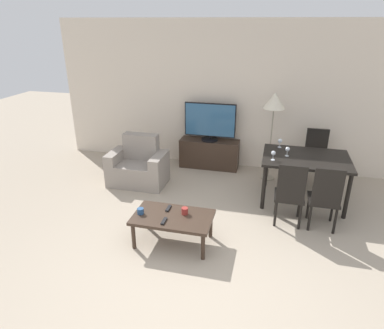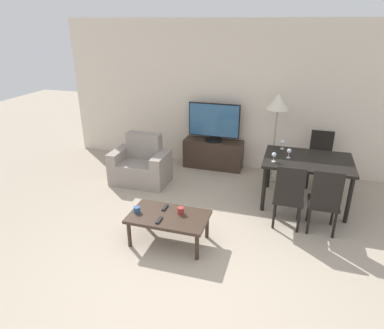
{
  "view_description": "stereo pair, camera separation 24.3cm",
  "coord_description": "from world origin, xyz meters",
  "views": [
    {
      "loc": [
        0.77,
        -2.91,
        2.66
      ],
      "look_at": [
        -0.38,
        1.69,
        0.65
      ],
      "focal_mm": 32.0,
      "sensor_mm": 36.0,
      "label": 1
    },
    {
      "loc": [
        1.0,
        -2.85,
        2.66
      ],
      "look_at": [
        -0.38,
        1.69,
        0.65
      ],
      "focal_mm": 32.0,
      "sensor_mm": 36.0,
      "label": 2
    }
  ],
  "objects": [
    {
      "name": "dining_chair_near_right",
      "position": [
        1.51,
        1.4,
        0.51
      ],
      "size": [
        0.4,
        0.4,
        0.94
      ],
      "color": "black",
      "rests_on": "ground_plane"
    },
    {
      "name": "armchair",
      "position": [
        -1.46,
        2.16,
        0.3
      ],
      "size": [
        0.97,
        0.62,
        0.84
      ],
      "color": "gray",
      "rests_on": "ground_plane"
    },
    {
      "name": "wine_glass_right",
      "position": [
        1.0,
        2.15,
        0.84
      ],
      "size": [
        0.07,
        0.07,
        0.15
      ],
      "color": "silver",
      "rests_on": "dining_table"
    },
    {
      "name": "dining_chair_far",
      "position": [
        1.51,
        2.97,
        0.51
      ],
      "size": [
        0.4,
        0.4,
        0.94
      ],
      "color": "black",
      "rests_on": "ground_plane"
    },
    {
      "name": "remote_secondary",
      "position": [
        -0.42,
        0.46,
        0.4
      ],
      "size": [
        0.04,
        0.15,
        0.02
      ],
      "color": "black",
      "rests_on": "coffee_table"
    },
    {
      "name": "wine_glass_left",
      "position": [
        0.88,
        2.52,
        0.84
      ],
      "size": [
        0.07,
        0.07,
        0.15
      ],
      "color": "silver",
      "rests_on": "dining_table"
    },
    {
      "name": "ground_plane",
      "position": [
        0.0,
        0.0,
        0.0
      ],
      "size": [
        18.0,
        18.0,
        0.0
      ],
      "primitive_type": "plane",
      "color": "tan"
    },
    {
      "name": "tv",
      "position": [
        -0.4,
        3.15,
        0.91
      ],
      "size": [
        0.96,
        0.32,
        0.71
      ],
      "color": "black",
      "rests_on": "tv_stand"
    },
    {
      "name": "tv_stand",
      "position": [
        -0.4,
        3.15,
        0.27
      ],
      "size": [
        1.12,
        0.36,
        0.55
      ],
      "color": "#38281E",
      "rests_on": "ground_plane"
    },
    {
      "name": "cup_colored_far",
      "position": [
        -0.23,
        0.69,
        0.44
      ],
      "size": [
        0.08,
        0.08,
        0.09
      ],
      "color": "maroon",
      "rests_on": "coffee_table"
    },
    {
      "name": "dining_chair_near",
      "position": [
        1.06,
        1.4,
        0.51
      ],
      "size": [
        0.4,
        0.4,
        0.94
      ],
      "color": "black",
      "rests_on": "ground_plane"
    },
    {
      "name": "floor_lamp",
      "position": [
        0.73,
        2.9,
        1.36
      ],
      "size": [
        0.37,
        0.37,
        1.55
      ],
      "color": "gray",
      "rests_on": "ground_plane"
    },
    {
      "name": "coffee_table",
      "position": [
        -0.36,
        0.61,
        0.35
      ],
      "size": [
        0.99,
        0.58,
        0.39
      ],
      "color": "#38281E",
      "rests_on": "ground_plane"
    },
    {
      "name": "cup_white_near",
      "position": [
        -0.77,
        0.56,
        0.43
      ],
      "size": [
        0.08,
        0.08,
        0.08
      ],
      "color": "navy",
      "rests_on": "coffee_table"
    },
    {
      "name": "wall_back",
      "position": [
        0.0,
        3.4,
        1.35
      ],
      "size": [
        6.85,
        0.06,
        2.7
      ],
      "color": "beige",
      "rests_on": "ground_plane"
    },
    {
      "name": "wine_glass_center",
      "position": [
        0.79,
        1.93,
        0.84
      ],
      "size": [
        0.07,
        0.07,
        0.15
      ],
      "color": "silver",
      "rests_on": "dining_table"
    },
    {
      "name": "remote_primary",
      "position": [
        -0.47,
        0.76,
        0.4
      ],
      "size": [
        0.04,
        0.15,
        0.02
      ],
      "color": "black",
      "rests_on": "coffee_table"
    },
    {
      "name": "dining_table",
      "position": [
        1.29,
        2.18,
        0.66
      ],
      "size": [
        1.29,
        0.94,
        0.74
      ],
      "color": "black",
      "rests_on": "ground_plane"
    }
  ]
}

